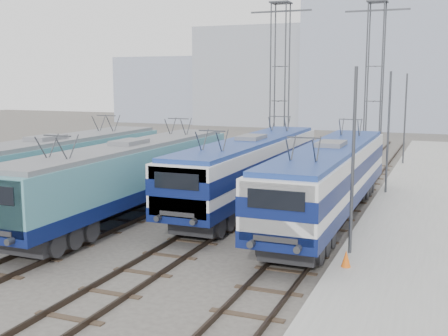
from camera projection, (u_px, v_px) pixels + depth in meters
ground at (118, 249)px, 21.84m from camera, size 160.00×160.00×0.00m
platform at (407, 222)px, 25.38m from camera, size 4.00×70.00×0.30m
locomotive_far_left at (45, 168)px, 27.71m from camera, size 2.80×17.65×3.32m
locomotive_center_left at (128, 174)px, 26.42m from camera, size 2.74×17.31×3.26m
locomotive_center_right at (250, 165)px, 28.98m from camera, size 2.72×17.15×3.22m
locomotive_far_right at (329, 175)px, 25.62m from camera, size 2.75×17.39×3.27m
catenary_tower_west at (280, 78)px, 40.97m from camera, size 4.50×1.20×12.00m
catenary_tower_east at (374, 78)px, 40.40m from camera, size 4.50×1.20×12.00m
mast_front at (353, 166)px, 19.95m from camera, size 0.12×0.12×7.00m
mast_mid at (388, 135)px, 30.95m from camera, size 0.12×0.12×7.00m
mast_rear at (405, 121)px, 41.95m from camera, size 0.12×0.12×7.00m
safety_cone at (346, 259)px, 18.86m from camera, size 0.33×0.33×0.57m
building_west at (265, 77)px, 82.73m from camera, size 18.00×12.00×14.00m
building_center at (392, 61)px, 75.78m from camera, size 22.00×14.00×18.00m
building_far_west at (168, 90)px, 88.94m from camera, size 14.00×10.00×10.00m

